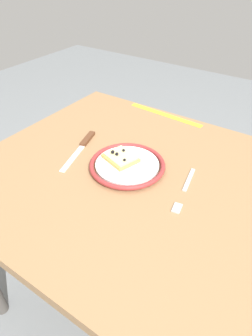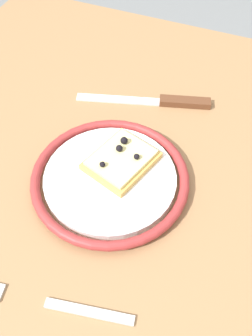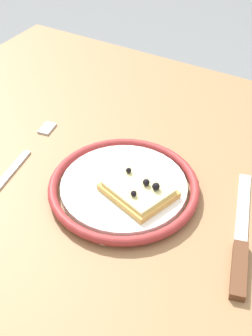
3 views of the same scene
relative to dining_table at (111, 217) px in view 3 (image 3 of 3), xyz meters
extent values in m
cube|color=#936D47|center=(0.00, 0.00, 0.07)|extent=(0.98, 0.85, 0.03)
cylinder|color=#4C4742|center=(-0.43, 0.37, -0.29)|extent=(0.05, 0.05, 0.67)
cylinder|color=white|center=(0.03, -0.01, 0.09)|extent=(0.20, 0.20, 0.02)
torus|color=maroon|center=(0.03, -0.01, 0.10)|extent=(0.24, 0.24, 0.01)
cube|color=tan|center=(0.06, -0.02, 0.11)|extent=(0.12, 0.11, 0.01)
cube|color=beige|center=(0.06, -0.02, 0.12)|extent=(0.11, 0.10, 0.01)
sphere|color=black|center=(0.07, -0.04, 0.12)|extent=(0.01, 0.01, 0.01)
sphere|color=black|center=(0.07, -0.01, 0.12)|extent=(0.01, 0.01, 0.01)
sphere|color=black|center=(0.09, -0.01, 0.12)|extent=(0.01, 0.01, 0.01)
sphere|color=black|center=(0.03, 0.00, 0.12)|extent=(0.01, 0.01, 0.01)
cube|color=silver|center=(0.21, 0.05, 0.09)|extent=(0.06, 0.15, 0.00)
cube|color=#59331E|center=(0.24, -0.07, 0.09)|extent=(0.04, 0.09, 0.01)
cube|color=#BABABA|center=(-0.15, -0.06, 0.09)|extent=(0.03, 0.11, 0.00)
cube|color=#BABABA|center=(-0.17, 0.06, 0.09)|extent=(0.03, 0.04, 0.00)
camera|label=1|loc=(-0.37, 0.59, 0.64)|focal=31.23mm
camera|label=2|loc=(-0.26, -0.16, 0.55)|focal=40.14mm
camera|label=3|loc=(0.29, -0.45, 0.57)|focal=48.00mm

